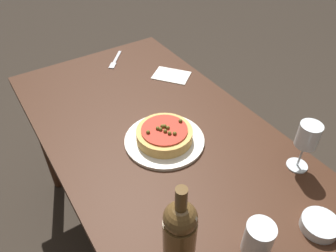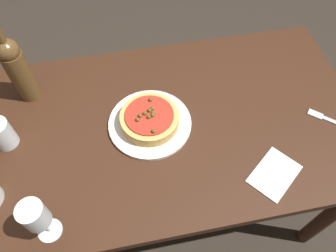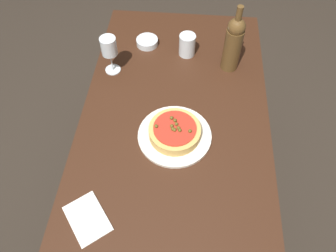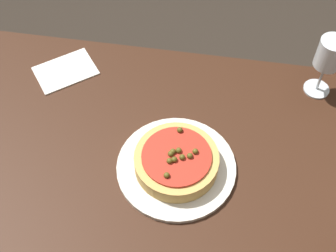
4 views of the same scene
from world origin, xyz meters
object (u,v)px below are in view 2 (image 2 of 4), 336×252
pizza (150,119)px  wine_glass (35,216)px  dinner_plate (150,123)px  dining_table (146,140)px  wine_bottle (17,68)px  water_cup (2,134)px  fork (329,120)px

pizza → wine_glass: (0.34, 0.31, 0.10)m
dinner_plate → wine_glass: bearing=42.1°
pizza → wine_glass: wine_glass is taller
dinner_plate → wine_glass: 0.47m
dining_table → wine_bottle: 0.50m
dining_table → wine_bottle: wine_bottle is taller
dining_table → dinner_plate: size_ratio=5.36×
dining_table → wine_bottle: size_ratio=4.91×
wine_bottle → pizza: bearing=151.9°
dinner_plate → dining_table: bearing=17.9°
wine_bottle → water_cup: (0.07, 0.20, -0.08)m
water_cup → fork: (-1.10, 0.13, -0.05)m
dining_table → pizza: 0.13m
dinner_plate → wine_bottle: (0.41, -0.22, 0.13)m
dinner_plate → wine_glass: wine_glass is taller
water_cup → fork: water_cup is taller
water_cup → fork: 1.11m
wine_glass → fork: wine_glass is taller
dinner_plate → water_cup: bearing=-2.6°
wine_bottle → water_cup: size_ratio=3.00×
dining_table → fork: size_ratio=10.95×
dinner_plate → water_cup: size_ratio=2.75×
dining_table → wine_glass: wine_glass is taller
water_cup → fork: bearing=173.5°
dining_table → fork: bearing=171.4°
wine_glass → water_cup: size_ratio=1.72×
dinner_plate → wine_bottle: size_ratio=0.91×
dining_table → dinner_plate: 0.10m
fork → dinner_plate: bearing=31.8°
wine_glass → wine_bottle: (0.07, -0.53, 0.01)m
wine_bottle → fork: (-1.03, 0.32, -0.13)m
water_cup → dinner_plate: bearing=177.4°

